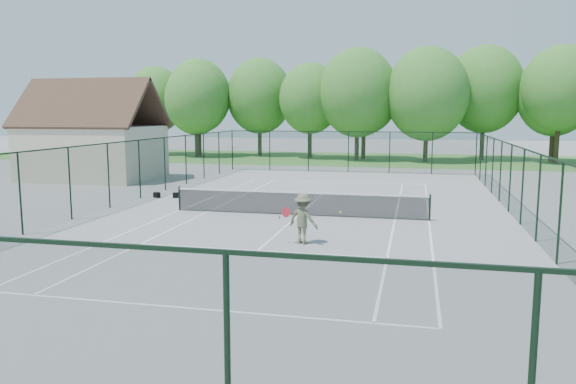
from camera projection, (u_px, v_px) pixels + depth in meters
The scene contains 10 objects.
ground at pixel (298, 215), 24.22m from camera, with size 140.00×140.00×0.00m, color gray.
grass_far at pixel (363, 159), 53.17m from camera, with size 80.00×16.00×0.01m, color #4B8736.
court_lines at pixel (298, 215), 24.22m from camera, with size 11.05×23.85×0.01m.
tennis_net at pixel (298, 202), 24.14m from camera, with size 11.08×0.08×1.10m.
fence_enclosure at pixel (298, 180), 24.00m from camera, with size 18.05×36.05×3.02m.
utility_building at pixel (92, 132), 36.96m from camera, with size 8.60×6.27×6.63m.
tree_line_far at pixel (364, 95), 52.32m from camera, with size 39.40×6.40×9.70m.
sports_bag_a at pixel (157, 195), 29.23m from camera, with size 0.35×0.21×0.28m, color black.
sports_bag_b at pixel (176, 195), 29.15m from camera, with size 0.36×0.22×0.28m, color black.
tennis_player at pixel (303, 219), 18.93m from camera, with size 2.12×1.03×1.71m.
Camera 1 is at (4.88, -23.33, 4.43)m, focal length 35.00 mm.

